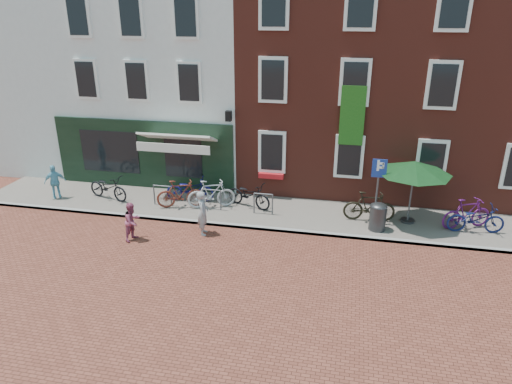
% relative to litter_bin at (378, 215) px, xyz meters
% --- Properties ---
extents(ground, '(80.00, 80.00, 0.00)m').
position_rel_litter_bin_xyz_m(ground, '(-4.64, -0.73, -0.65)').
color(ground, brown).
extents(sidewalk, '(24.00, 3.00, 0.10)m').
position_rel_litter_bin_xyz_m(sidewalk, '(-3.64, 0.77, -0.60)').
color(sidewalk, slate).
rests_on(sidewalk, ground).
extents(building_stucco, '(8.00, 8.00, 9.00)m').
position_rel_litter_bin_xyz_m(building_stucco, '(-9.64, 6.27, 3.85)').
color(building_stucco, silver).
rests_on(building_stucco, ground).
extents(building_brick_mid, '(6.00, 8.00, 10.00)m').
position_rel_litter_bin_xyz_m(building_brick_mid, '(-2.64, 6.27, 4.35)').
color(building_brick_mid, maroon).
rests_on(building_brick_mid, ground).
extents(building_brick_right, '(6.00, 8.00, 10.00)m').
position_rel_litter_bin_xyz_m(building_brick_right, '(3.36, 6.27, 4.35)').
color(building_brick_right, maroon).
rests_on(building_brick_right, ground).
extents(filler_left, '(7.00, 8.00, 9.00)m').
position_rel_litter_bin_xyz_m(filler_left, '(-17.14, 6.27, 3.85)').
color(filler_left, silver).
rests_on(filler_left, ground).
extents(litter_bin, '(0.58, 0.58, 1.06)m').
position_rel_litter_bin_xyz_m(litter_bin, '(0.00, 0.00, 0.00)').
color(litter_bin, '#373739').
rests_on(litter_bin, sidewalk).
extents(parking_sign, '(0.50, 0.07, 2.43)m').
position_rel_litter_bin_xyz_m(parking_sign, '(-0.09, 0.45, 1.11)').
color(parking_sign, '#4C4C4F').
rests_on(parking_sign, sidewalk).
extents(parasol, '(2.59, 2.59, 2.40)m').
position_rel_litter_bin_xyz_m(parasol, '(1.11, 0.88, 1.61)').
color(parasol, '#4C4C4F').
rests_on(parasol, sidewalk).
extents(woman, '(0.50, 0.65, 1.57)m').
position_rel_litter_bin_xyz_m(woman, '(-5.88, -1.37, 0.14)').
color(woman, gray).
rests_on(woman, ground).
extents(boy, '(0.67, 0.76, 1.34)m').
position_rel_litter_bin_xyz_m(boy, '(-8.06, -2.27, 0.02)').
color(boy, '#9B4260').
rests_on(boy, ground).
extents(cafe_person, '(0.86, 0.75, 1.39)m').
position_rel_litter_bin_xyz_m(cafe_person, '(-12.64, 0.27, 0.15)').
color(cafe_person, '#67B0C5').
rests_on(cafe_person, sidewalk).
extents(bicycle_0, '(2.01, 1.17, 1.00)m').
position_rel_litter_bin_xyz_m(bicycle_0, '(-10.52, 0.61, -0.05)').
color(bicycle_0, black).
rests_on(bicycle_0, sidewalk).
extents(bicycle_1, '(1.92, 1.09, 1.11)m').
position_rel_litter_bin_xyz_m(bicycle_1, '(-7.37, 0.41, 0.01)').
color(bicycle_1, '#5D2418').
rests_on(bicycle_1, sidewalk).
extents(bicycle_2, '(1.97, 0.91, 1.00)m').
position_rel_litter_bin_xyz_m(bicycle_2, '(-7.24, 1.10, -0.05)').
color(bicycle_2, '#111152').
rests_on(bicycle_2, sidewalk).
extents(bicycle_3, '(1.91, 1.18, 1.11)m').
position_rel_litter_bin_xyz_m(bicycle_3, '(-6.21, 0.66, 0.01)').
color(bicycle_3, '#ADADAF').
rests_on(bicycle_3, sidewalk).
extents(bicycle_4, '(2.01, 1.30, 1.00)m').
position_rel_litter_bin_xyz_m(bicycle_4, '(-4.81, 1.01, -0.05)').
color(bicycle_4, black).
rests_on(bicycle_4, sidewalk).
extents(bicycle_5, '(1.89, 0.69, 1.11)m').
position_rel_litter_bin_xyz_m(bicycle_5, '(-0.29, 0.69, 0.01)').
color(bicycle_5, black).
rests_on(bicycle_5, sidewalk).
extents(bicycle_6, '(1.97, 0.88, 1.00)m').
position_rel_litter_bin_xyz_m(bicycle_6, '(3.28, 0.48, -0.05)').
color(bicycle_6, '#101947').
rests_on(bicycle_6, sidewalk).
extents(bicycle_7, '(1.90, 1.22, 1.11)m').
position_rel_litter_bin_xyz_m(bicycle_7, '(3.03, 0.77, 0.01)').
color(bicycle_7, '#541358').
rests_on(bicycle_7, sidewalk).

